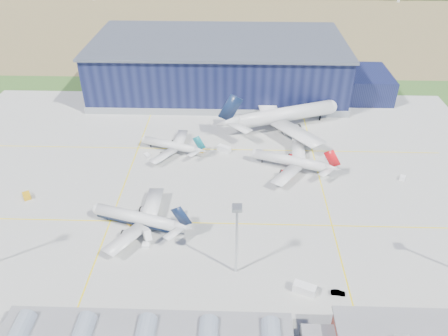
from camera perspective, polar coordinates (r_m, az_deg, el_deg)
ground at (r=146.65m, az=-2.27°, el=-4.65°), size 600.00×600.00×0.00m
apron at (r=154.58m, az=-2.03°, el=-2.35°), size 220.00×160.00×0.08m
farmland at (r=346.98m, az=0.20°, el=18.47°), size 600.00×220.00×0.01m
hangar at (r=224.12m, az=0.01°, el=12.95°), size 145.00×62.00×26.10m
light_mast_center at (r=113.43m, az=1.66°, el=-8.02°), size 2.60×2.60×23.00m
airliner_navy at (r=136.68m, az=-11.42°, el=-5.71°), size 42.59×42.08×11.26m
airliner_red at (r=162.40m, az=8.68°, el=1.56°), size 43.42×42.97×11.14m
airliner_widebody at (r=189.46m, az=8.02°, el=7.82°), size 73.61×72.91×18.61m
airliner_regional at (r=172.83m, az=-7.07°, el=3.47°), size 36.31×35.92×9.35m
gse_tug_a at (r=163.04m, az=-24.37°, el=-3.33°), size 3.95×4.42×1.57m
gse_tug_b at (r=141.33m, az=-11.96°, el=-6.91°), size 3.29×3.33×1.22m
gse_van_a at (r=120.25m, az=10.46°, el=-15.24°), size 6.44×4.61×2.58m
gse_cart_a at (r=170.19m, az=22.29°, el=-1.21°), size 2.85×3.30×1.20m
gse_van_b at (r=173.33m, az=0.01°, el=2.51°), size 5.79×4.59×2.41m
gse_tug_c at (r=174.04m, az=-2.95°, el=2.40°), size 2.16×3.18×1.32m
gse_cart_b at (r=173.09m, az=-10.03°, el=1.65°), size 3.03×3.13×1.14m
airstair at (r=133.88m, az=-10.01°, el=-8.81°), size 3.78×5.23×3.11m
car_a at (r=115.97m, az=16.64°, el=-19.47°), size 3.69×1.86×1.20m
car_b at (r=122.07m, az=14.66°, el=-15.50°), size 3.86×1.75×1.23m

